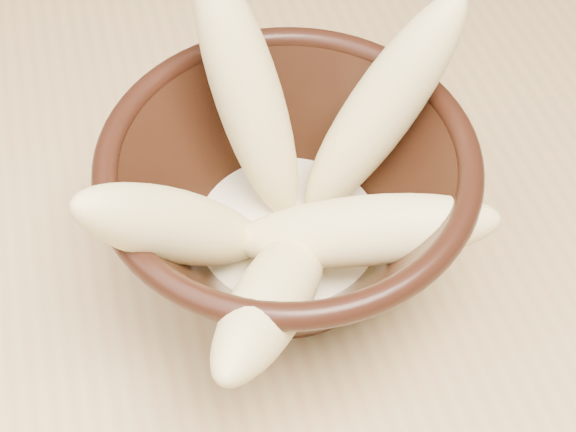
% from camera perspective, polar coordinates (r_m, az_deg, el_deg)
% --- Properties ---
extents(bowl, '(0.19, 0.19, 0.10)m').
position_cam_1_polar(bowl, '(0.43, 0.00, 0.74)').
color(bowl, black).
rests_on(bowl, table).
extents(milk_puddle, '(0.11, 0.11, 0.01)m').
position_cam_1_polar(milk_puddle, '(0.45, 0.00, -1.31)').
color(milk_puddle, '#F4E7C4').
rests_on(milk_puddle, bowl).
extents(banana_upright, '(0.07, 0.11, 0.14)m').
position_cam_1_polar(banana_upright, '(0.42, -2.83, 8.53)').
color(banana_upright, '#ECD08B').
rests_on(banana_upright, bowl).
extents(banana_left, '(0.12, 0.07, 0.12)m').
position_cam_1_polar(banana_left, '(0.38, -7.85, -0.75)').
color(banana_left, '#ECD08B').
rests_on(banana_left, bowl).
extents(banana_right, '(0.12, 0.06, 0.14)m').
position_cam_1_polar(banana_right, '(0.42, 6.60, 7.51)').
color(banana_right, '#ECD08B').
rests_on(banana_right, bowl).
extents(banana_across, '(0.14, 0.08, 0.07)m').
position_cam_1_polar(banana_across, '(0.40, 5.28, -1.05)').
color(banana_across, '#ECD08B').
rests_on(banana_across, bowl).
extents(banana_front, '(0.11, 0.14, 0.10)m').
position_cam_1_polar(banana_front, '(0.38, -0.92, -5.53)').
color(banana_front, '#ECD08B').
rests_on(banana_front, bowl).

